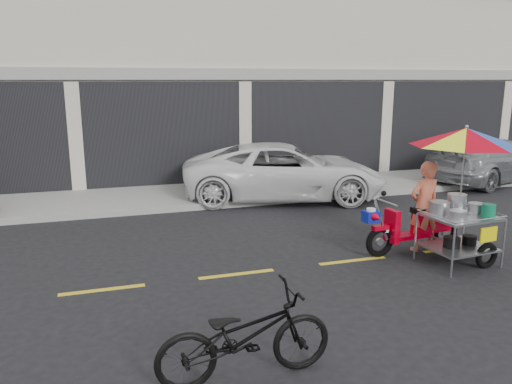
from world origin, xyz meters
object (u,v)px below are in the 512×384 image
object	(u,v)px
silver_pickup	(490,160)
food_vendor_rig	(448,175)
white_pickup	(284,171)
near_bicycle	(245,336)

from	to	relation	value
silver_pickup	food_vendor_rig	bearing A→B (deg)	115.24
silver_pickup	white_pickup	bearing A→B (deg)	73.80
white_pickup	near_bicycle	distance (m)	7.89
white_pickup	food_vendor_rig	size ratio (longest dim) A/B	2.13
white_pickup	food_vendor_rig	distance (m)	5.02
near_bicycle	food_vendor_rig	distance (m)	4.89
food_vendor_rig	silver_pickup	bearing A→B (deg)	37.72
white_pickup	food_vendor_rig	bearing A→B (deg)	-153.49
near_bicycle	food_vendor_rig	world-z (taller)	food_vendor_rig
white_pickup	silver_pickup	bearing A→B (deg)	-74.33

